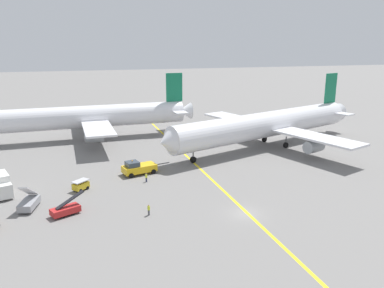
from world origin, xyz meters
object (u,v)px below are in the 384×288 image
(gse_belt_loader_portside, at_px, (66,210))
(gse_stair_truck_yellow, at_px, (29,202))
(airliner_at_gate_left, at_px, (85,117))
(gse_baggage_cart_near_cluster, at_px, (81,185))
(gse_catering_truck_tall, at_px, (1,185))
(ground_crew_wing_walker_right, at_px, (146,177))
(pushback_tug, at_px, (138,168))
(ground_crew_ramp_agent_by_cones, at_px, (149,210))
(airliner_being_pushed, at_px, (267,125))

(gse_belt_loader_portside, bearing_deg, gse_stair_truck_yellow, 144.06)
(airliner_at_gate_left, xyz_separation_m, gse_baggage_cart_near_cluster, (-1.84, -35.43, -4.80))
(gse_belt_loader_portside, xyz_separation_m, gse_catering_truck_tall, (-9.99, 10.46, 0.93))
(ground_crew_wing_walker_right, bearing_deg, pushback_tug, 98.66)
(airliner_at_gate_left, height_order, pushback_tug, airliner_at_gate_left)
(gse_stair_truck_yellow, distance_m, gse_baggage_cart_near_cluster, 9.17)
(airliner_at_gate_left, height_order, ground_crew_wing_walker_right, airliner_at_gate_left)
(pushback_tug, height_order, ground_crew_ramp_agent_by_cones, pushback_tug)
(airliner_at_gate_left, xyz_separation_m, gse_stair_truck_yellow, (-9.25, -40.83, -4.64))
(pushback_tug, xyz_separation_m, ground_crew_ramp_agent_by_cones, (-1.29, -18.02, -0.39))
(pushback_tug, distance_m, ground_crew_wing_walker_right, 4.64)
(gse_belt_loader_portside, distance_m, gse_catering_truck_tall, 14.49)
(airliner_being_pushed, xyz_separation_m, ground_crew_ramp_agent_by_cones, (-32.91, -28.77, -4.41))
(airliner_at_gate_left, relative_size, gse_catering_truck_tall, 8.97)
(pushback_tug, bearing_deg, gse_belt_loader_portside, -130.80)
(gse_baggage_cart_near_cluster, distance_m, ground_crew_ramp_agent_by_cones, 15.57)
(gse_stair_truck_yellow, bearing_deg, ground_crew_ramp_agent_by_cones, -23.57)
(airliner_at_gate_left, xyz_separation_m, ground_crew_wing_walker_right, (9.28, -34.60, -4.85))
(airliner_being_pushed, height_order, ground_crew_ramp_agent_by_cones, airliner_being_pushed)
(gse_baggage_cart_near_cluster, bearing_deg, airliner_being_pushed, 21.01)
(ground_crew_ramp_agent_by_cones, bearing_deg, gse_baggage_cart_near_cluster, 125.89)
(gse_stair_truck_yellow, height_order, ground_crew_ramp_agent_by_cones, gse_stair_truck_yellow)
(ground_crew_wing_walker_right, bearing_deg, gse_belt_loader_portside, -142.98)
(ground_crew_ramp_agent_by_cones, bearing_deg, gse_stair_truck_yellow, 156.43)
(gse_belt_loader_portside, bearing_deg, gse_baggage_cart_near_cluster, 76.64)
(airliner_at_gate_left, bearing_deg, gse_baggage_cart_near_cluster, -92.97)
(gse_stair_truck_yellow, relative_size, ground_crew_ramp_agent_by_cones, 3.03)
(airliner_at_gate_left, distance_m, gse_stair_truck_yellow, 42.12)
(pushback_tug, bearing_deg, gse_baggage_cart_near_cluster, -152.57)
(pushback_tug, height_order, gse_stair_truck_yellow, gse_stair_truck_yellow)
(airliner_at_gate_left, relative_size, gse_belt_loader_portside, 11.35)
(airliner_being_pushed, bearing_deg, gse_stair_truck_yellow, -156.46)
(airliner_at_gate_left, bearing_deg, airliner_being_pushed, -25.62)
(gse_stair_truck_yellow, xyz_separation_m, ground_crew_wing_walker_right, (18.53, 6.24, -0.22))
(gse_baggage_cart_near_cluster, bearing_deg, gse_belt_loader_portside, -103.36)
(gse_catering_truck_tall, distance_m, ground_crew_wing_walker_right, 23.31)
(airliner_at_gate_left, xyz_separation_m, pushback_tug, (8.58, -30.03, -4.44))
(gse_belt_loader_portside, height_order, gse_catering_truck_tall, gse_catering_truck_tall)
(gse_catering_truck_tall, relative_size, ground_crew_ramp_agent_by_cones, 3.90)
(ground_crew_ramp_agent_by_cones, bearing_deg, airliner_at_gate_left, 98.63)
(ground_crew_wing_walker_right, bearing_deg, airliner_at_gate_left, 105.01)
(airliner_at_gate_left, bearing_deg, gse_catering_truck_tall, -112.30)
(gse_baggage_cart_near_cluster, xyz_separation_m, ground_crew_wing_walker_right, (11.11, 0.84, -0.05))
(gse_catering_truck_tall, xyz_separation_m, ground_crew_wing_walker_right, (23.29, -0.43, -0.95))
(gse_stair_truck_yellow, bearing_deg, ground_crew_wing_walker_right, 18.60)
(airliner_being_pushed, xyz_separation_m, gse_catering_truck_tall, (-54.21, -14.88, -3.50))
(airliner_at_gate_left, xyz_separation_m, ground_crew_ramp_agent_by_cones, (7.29, -48.05, -4.83))
(airliner_being_pushed, height_order, pushback_tug, airliner_being_pushed)
(gse_catering_truck_tall, xyz_separation_m, ground_crew_ramp_agent_by_cones, (21.30, -13.88, -0.92))
(pushback_tug, height_order, gse_baggage_cart_near_cluster, pushback_tug)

